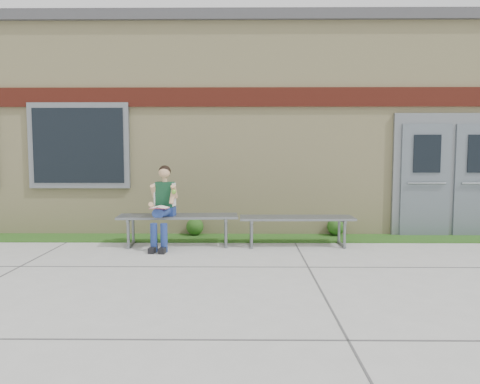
{
  "coord_description": "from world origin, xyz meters",
  "views": [
    {
      "loc": [
        0.12,
        -5.84,
        1.61
      ],
      "look_at": [
        0.04,
        1.7,
        0.94
      ],
      "focal_mm": 35.0,
      "sensor_mm": 36.0,
      "label": 1
    }
  ],
  "objects": [
    {
      "name": "ground",
      "position": [
        0.0,
        0.0,
        0.0
      ],
      "size": [
        80.0,
        80.0,
        0.0
      ],
      "primitive_type": "plane",
      "color": "#9E9E99",
      "rests_on": "ground"
    },
    {
      "name": "grass_strip",
      "position": [
        0.0,
        2.6,
        0.01
      ],
      "size": [
        16.0,
        0.8,
        0.02
      ],
      "primitive_type": "cube",
      "color": "#124414",
      "rests_on": "ground"
    },
    {
      "name": "school_building",
      "position": [
        -0.0,
        5.99,
        2.1
      ],
      "size": [
        16.2,
        6.22,
        4.2
      ],
      "color": "beige",
      "rests_on": "ground"
    },
    {
      "name": "bench_left",
      "position": [
        -1.0,
        1.97,
        0.4
      ],
      "size": [
        2.03,
        0.67,
        0.52
      ],
      "rotation": [
        0.0,
        0.0,
        0.06
      ],
      "color": "slate",
      "rests_on": "ground"
    },
    {
      "name": "bench_right",
      "position": [
        1.0,
        1.97,
        0.38
      ],
      "size": [
        1.92,
        0.56,
        0.5
      ],
      "rotation": [
        0.0,
        0.0,
        0.01
      ],
      "color": "slate",
      "rests_on": "ground"
    },
    {
      "name": "girl",
      "position": [
        -1.22,
        1.77,
        0.74
      ],
      "size": [
        0.45,
        0.78,
        1.36
      ],
      "rotation": [
        0.0,
        0.0,
        -0.11
      ],
      "color": "navy",
      "rests_on": "ground"
    },
    {
      "name": "shrub_mid",
      "position": [
        -0.82,
        2.85,
        0.18
      ],
      "size": [
        0.32,
        0.32,
        0.32
      ],
      "primitive_type": "sphere",
      "color": "#124414",
      "rests_on": "grass_strip"
    },
    {
      "name": "shrub_east",
      "position": [
        1.84,
        2.85,
        0.19
      ],
      "size": [
        0.33,
        0.33,
        0.33
      ],
      "primitive_type": "sphere",
      "color": "#124414",
      "rests_on": "grass_strip"
    }
  ]
}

